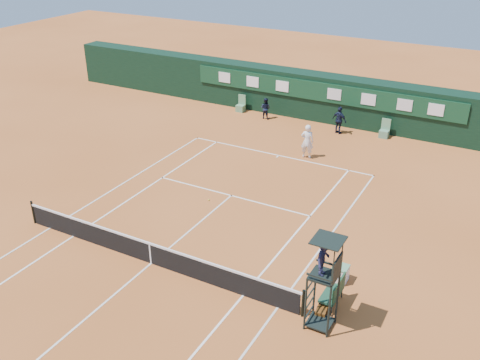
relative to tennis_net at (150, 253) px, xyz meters
name	(u,v)px	position (x,y,z in m)	size (l,w,h in m)	color
ground	(151,263)	(0.00, 0.00, -0.51)	(90.00, 90.00, 0.00)	#BD632C
court_lines	(151,263)	(0.00, 0.00, -0.50)	(11.05, 23.85, 0.01)	silver
tennis_net	(150,253)	(0.00, 0.00, 0.00)	(12.90, 0.10, 1.10)	black
back_wall	(323,97)	(0.00, 18.74, 1.00)	(40.00, 1.65, 3.00)	black
linesman_chair_left	(241,107)	(-5.50, 17.48, -0.19)	(0.55, 0.50, 1.15)	#5A8A5F
linesman_chair_right	(384,132)	(4.50, 17.48, -0.19)	(0.55, 0.50, 1.15)	#558263
umpire_chair	(324,265)	(7.08, -0.16, 1.95)	(0.96, 0.95, 3.42)	black
player_bench	(335,292)	(7.14, 1.05, 0.09)	(0.56, 1.20, 1.10)	#183D29
tennis_bag	(322,310)	(6.95, 0.46, -0.36)	(0.35, 0.79, 0.30)	black
cooler	(340,273)	(6.87, 2.50, -0.18)	(0.57, 0.57, 0.65)	white
tennis_ball	(209,200)	(-0.70, 5.46, -0.47)	(0.07, 0.07, 0.07)	#C8D832
player	(307,141)	(1.48, 12.38, 0.47)	(0.72, 0.47, 1.96)	white
ball_kid_left	(265,108)	(-3.38, 17.02, 0.20)	(0.69, 0.54, 1.41)	black
ball_kid_right	(339,120)	(1.83, 16.76, 0.36)	(1.02, 0.42, 1.73)	black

